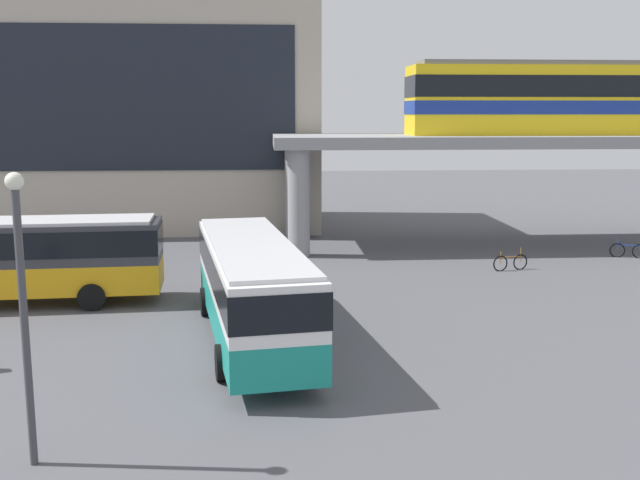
{
  "coord_description": "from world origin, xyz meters",
  "views": [
    {
      "loc": [
        -0.61,
        -19.16,
        7.19
      ],
      "look_at": [
        1.44,
        9.27,
        2.2
      ],
      "focal_mm": 41.56,
      "sensor_mm": 36.0,
      "label": 1
    }
  ],
  "objects_px": {
    "train": "(623,98)",
    "bus_secondary": "(10,253)",
    "station_building": "(74,111)",
    "bicycle_brown": "(510,262)",
    "bus_main": "(252,281)",
    "bicycle_blue": "(629,250)"
  },
  "relations": [
    {
      "from": "train",
      "to": "bicycle_brown",
      "type": "height_order",
      "value": "train"
    },
    {
      "from": "train",
      "to": "bicycle_blue",
      "type": "relative_size",
      "value": 13.43
    },
    {
      "from": "bus_secondary",
      "to": "train",
      "type": "bearing_deg",
      "value": 21.47
    },
    {
      "from": "station_building",
      "to": "bus_secondary",
      "type": "distance_m",
      "value": 20.67
    },
    {
      "from": "bus_main",
      "to": "bicycle_blue",
      "type": "xyz_separation_m",
      "value": [
        18.36,
        12.37,
        -1.63
      ]
    },
    {
      "from": "bicycle_brown",
      "to": "station_building",
      "type": "bearing_deg",
      "value": 146.42
    },
    {
      "from": "train",
      "to": "bicycle_brown",
      "type": "relative_size",
      "value": 13.24
    },
    {
      "from": "bus_main",
      "to": "bus_secondary",
      "type": "bearing_deg",
      "value": 149.68
    },
    {
      "from": "train",
      "to": "bus_secondary",
      "type": "xyz_separation_m",
      "value": [
        -28.66,
        -11.27,
        -5.89
      ]
    },
    {
      "from": "bus_secondary",
      "to": "bus_main",
      "type": "bearing_deg",
      "value": -30.32
    },
    {
      "from": "bicycle_brown",
      "to": "bus_main",
      "type": "bearing_deg",
      "value": -139.36
    },
    {
      "from": "bus_main",
      "to": "bicycle_brown",
      "type": "relative_size",
      "value": 6.46
    },
    {
      "from": "station_building",
      "to": "train",
      "type": "xyz_separation_m",
      "value": [
        31.0,
        -8.61,
        0.72
      ]
    },
    {
      "from": "train",
      "to": "bus_secondary",
      "type": "height_order",
      "value": "train"
    },
    {
      "from": "train",
      "to": "bicycle_brown",
      "type": "distance_m",
      "value": 12.85
    },
    {
      "from": "bus_main",
      "to": "bus_secondary",
      "type": "relative_size",
      "value": 1.01
    },
    {
      "from": "station_building",
      "to": "bicycle_brown",
      "type": "distance_m",
      "value": 28.4
    },
    {
      "from": "bus_main",
      "to": "bus_secondary",
      "type": "xyz_separation_m",
      "value": [
        -9.06,
        5.3,
        0.0
      ]
    },
    {
      "from": "station_building",
      "to": "bicycle_brown",
      "type": "height_order",
      "value": "station_building"
    },
    {
      "from": "bus_secondary",
      "to": "station_building",
      "type": "bearing_deg",
      "value": 96.72
    },
    {
      "from": "station_building",
      "to": "train",
      "type": "bearing_deg",
      "value": -15.52
    },
    {
      "from": "bicycle_brown",
      "to": "bicycle_blue",
      "type": "distance_m",
      "value": 7.22
    }
  ]
}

